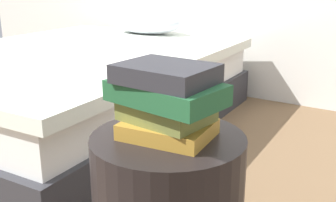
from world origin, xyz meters
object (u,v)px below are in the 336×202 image
at_px(book_olive, 166,110).
at_px(book_charcoal, 165,73).
at_px(book_ochre, 168,129).
at_px(book_forest, 166,93).
at_px(bed, 77,86).

bearing_deg(book_olive, book_charcoal, -56.73).
relative_size(book_ochre, book_forest, 0.79).
distance_m(bed, book_ochre, 1.51).
height_order(bed, book_charcoal, book_charcoal).
height_order(book_olive, book_forest, book_forest).
bearing_deg(book_ochre, book_olive, 134.65).
height_order(book_ochre, book_olive, book_olive).
xyz_separation_m(book_olive, book_forest, (0.01, -0.02, 0.06)).
relative_size(book_olive, book_forest, 0.77).
distance_m(book_ochre, book_charcoal, 0.16).
height_order(bed, book_forest, bed).
distance_m(bed, book_forest, 1.54).
distance_m(bed, book_charcoal, 1.55).
distance_m(book_ochre, book_forest, 0.11).
relative_size(book_olive, book_charcoal, 0.94).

